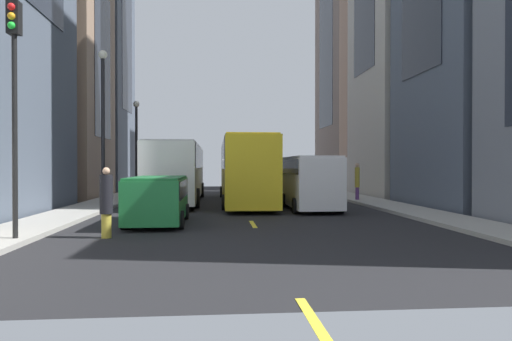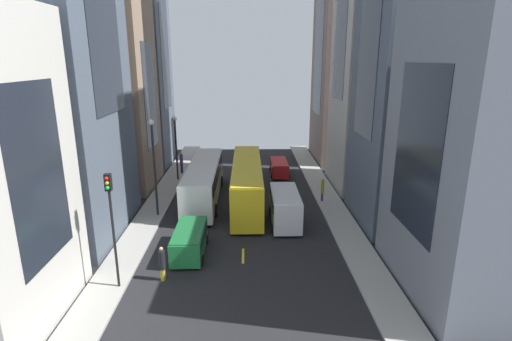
{
  "view_description": "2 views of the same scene",
  "coord_description": "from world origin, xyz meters",
  "px_view_note": "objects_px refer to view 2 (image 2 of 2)",
  "views": [
    {
      "loc": [
        -1.34,
        -27.35,
        2.15
      ],
      "look_at": [
        1.23,
        2.54,
        1.83
      ],
      "focal_mm": 32.6,
      "sensor_mm": 36.0,
      "label": 1
    },
    {
      "loc": [
        0.32,
        -33.62,
        12.31
      ],
      "look_at": [
        1.15,
        3.67,
        1.72
      ],
      "focal_mm": 27.77,
      "sensor_mm": 36.0,
      "label": 2
    }
  ],
  "objects_px": {
    "car_green_1": "(189,239)",
    "pedestrian_crossing_mid": "(162,263)",
    "delivery_van_white": "(285,205)",
    "pedestrian_waiting_curb": "(322,188)",
    "traffic_light_near_corner": "(111,211)",
    "streetcar_yellow": "(247,179)",
    "pedestrian_crossing_near": "(181,162)",
    "city_bus_white": "(204,178)",
    "car_red_0": "(279,167)"
  },
  "relations": [
    {
      "from": "city_bus_white",
      "to": "pedestrian_waiting_curb",
      "type": "bearing_deg",
      "value": -5.56
    },
    {
      "from": "pedestrian_waiting_curb",
      "to": "pedestrian_crossing_mid",
      "type": "relative_size",
      "value": 1.02
    },
    {
      "from": "car_green_1",
      "to": "pedestrian_waiting_curb",
      "type": "relative_size",
      "value": 2.16
    },
    {
      "from": "traffic_light_near_corner",
      "to": "city_bus_white",
      "type": "bearing_deg",
      "value": 77.15
    },
    {
      "from": "pedestrian_crossing_mid",
      "to": "traffic_light_near_corner",
      "type": "relative_size",
      "value": 0.32
    },
    {
      "from": "car_red_0",
      "to": "pedestrian_crossing_mid",
      "type": "distance_m",
      "value": 22.85
    },
    {
      "from": "pedestrian_waiting_curb",
      "to": "traffic_light_near_corner",
      "type": "height_order",
      "value": "traffic_light_near_corner"
    },
    {
      "from": "pedestrian_waiting_curb",
      "to": "car_red_0",
      "type": "bearing_deg",
      "value": 101.31
    },
    {
      "from": "pedestrian_crossing_mid",
      "to": "traffic_light_near_corner",
      "type": "height_order",
      "value": "traffic_light_near_corner"
    },
    {
      "from": "car_red_0",
      "to": "pedestrian_crossing_near",
      "type": "bearing_deg",
      "value": 177.49
    },
    {
      "from": "streetcar_yellow",
      "to": "traffic_light_near_corner",
      "type": "xyz_separation_m",
      "value": [
        -7.12,
        -13.55,
        2.49
      ]
    },
    {
      "from": "streetcar_yellow",
      "to": "city_bus_white",
      "type": "bearing_deg",
      "value": 168.64
    },
    {
      "from": "streetcar_yellow",
      "to": "delivery_van_white",
      "type": "height_order",
      "value": "streetcar_yellow"
    },
    {
      "from": "car_green_1",
      "to": "pedestrian_crossing_mid",
      "type": "xyz_separation_m",
      "value": [
        -1.11,
        -3.21,
        0.07
      ]
    },
    {
      "from": "streetcar_yellow",
      "to": "pedestrian_crossing_near",
      "type": "bearing_deg",
      "value": 128.62
    },
    {
      "from": "streetcar_yellow",
      "to": "pedestrian_waiting_curb",
      "type": "xyz_separation_m",
      "value": [
        6.63,
        -0.25,
        -0.81
      ]
    },
    {
      "from": "delivery_van_white",
      "to": "pedestrian_crossing_mid",
      "type": "bearing_deg",
      "value": -134.51
    },
    {
      "from": "city_bus_white",
      "to": "traffic_light_near_corner",
      "type": "relative_size",
      "value": 1.98
    },
    {
      "from": "delivery_van_white",
      "to": "car_green_1",
      "type": "bearing_deg",
      "value": -144.82
    },
    {
      "from": "car_green_1",
      "to": "pedestrian_crossing_mid",
      "type": "bearing_deg",
      "value": -109.08
    },
    {
      "from": "pedestrian_crossing_near",
      "to": "streetcar_yellow",
      "type": "bearing_deg",
      "value": -12.58
    },
    {
      "from": "car_green_1",
      "to": "pedestrian_crossing_near",
      "type": "height_order",
      "value": "pedestrian_crossing_near"
    },
    {
      "from": "pedestrian_crossing_mid",
      "to": "traffic_light_near_corner",
      "type": "distance_m",
      "value": 4.26
    },
    {
      "from": "delivery_van_white",
      "to": "car_red_0",
      "type": "height_order",
      "value": "delivery_van_white"
    },
    {
      "from": "delivery_van_white",
      "to": "pedestrian_waiting_curb",
      "type": "distance_m",
      "value": 5.92
    },
    {
      "from": "pedestrian_crossing_near",
      "to": "traffic_light_near_corner",
      "type": "height_order",
      "value": "traffic_light_near_corner"
    },
    {
      "from": "delivery_van_white",
      "to": "car_green_1",
      "type": "distance_m",
      "value": 8.15
    },
    {
      "from": "delivery_van_white",
      "to": "car_green_1",
      "type": "xyz_separation_m",
      "value": [
        -6.65,
        -4.69,
        -0.49
      ]
    },
    {
      "from": "pedestrian_waiting_curb",
      "to": "pedestrian_crossing_near",
      "type": "height_order",
      "value": "pedestrian_crossing_near"
    },
    {
      "from": "car_green_1",
      "to": "traffic_light_near_corner",
      "type": "relative_size",
      "value": 0.71
    },
    {
      "from": "city_bus_white",
      "to": "pedestrian_crossing_near",
      "type": "relative_size",
      "value": 5.62
    },
    {
      "from": "delivery_van_white",
      "to": "pedestrian_waiting_curb",
      "type": "bearing_deg",
      "value": 51.03
    },
    {
      "from": "city_bus_white",
      "to": "streetcar_yellow",
      "type": "bearing_deg",
      "value": -11.36
    },
    {
      "from": "car_green_1",
      "to": "delivery_van_white",
      "type": "bearing_deg",
      "value": 35.18
    },
    {
      "from": "city_bus_white",
      "to": "pedestrian_crossing_near",
      "type": "xyz_separation_m",
      "value": [
        -3.33,
        8.22,
        -0.64
      ]
    },
    {
      "from": "delivery_van_white",
      "to": "pedestrian_crossing_near",
      "type": "height_order",
      "value": "delivery_van_white"
    },
    {
      "from": "pedestrian_waiting_curb",
      "to": "traffic_light_near_corner",
      "type": "relative_size",
      "value": 0.33
    },
    {
      "from": "pedestrian_crossing_near",
      "to": "car_red_0",
      "type": "bearing_deg",
      "value": 36.29
    },
    {
      "from": "pedestrian_waiting_curb",
      "to": "pedestrian_crossing_near",
      "type": "bearing_deg",
      "value": 138.0
    },
    {
      "from": "car_green_1",
      "to": "car_red_0",
      "type": "bearing_deg",
      "value": 68.09
    },
    {
      "from": "delivery_van_white",
      "to": "car_green_1",
      "type": "relative_size",
      "value": 1.15
    },
    {
      "from": "delivery_van_white",
      "to": "car_red_0",
      "type": "distance_m",
      "value": 13.39
    },
    {
      "from": "streetcar_yellow",
      "to": "traffic_light_near_corner",
      "type": "bearing_deg",
      "value": -117.71
    },
    {
      "from": "pedestrian_crossing_mid",
      "to": "pedestrian_crossing_near",
      "type": "bearing_deg",
      "value": 53.15
    },
    {
      "from": "car_green_1",
      "to": "streetcar_yellow",
      "type": "bearing_deg",
      "value": 68.56
    },
    {
      "from": "streetcar_yellow",
      "to": "delivery_van_white",
      "type": "xyz_separation_m",
      "value": [
        2.91,
        -4.84,
        -0.61
      ]
    },
    {
      "from": "car_red_0",
      "to": "pedestrian_crossing_near",
      "type": "height_order",
      "value": "pedestrian_crossing_near"
    },
    {
      "from": "traffic_light_near_corner",
      "to": "pedestrian_waiting_curb",
      "type": "bearing_deg",
      "value": 44.07
    },
    {
      "from": "streetcar_yellow",
      "to": "delivery_van_white",
      "type": "bearing_deg",
      "value": -59.02
    },
    {
      "from": "pedestrian_waiting_curb",
      "to": "streetcar_yellow",
      "type": "bearing_deg",
      "value": 169.65
    }
  ]
}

